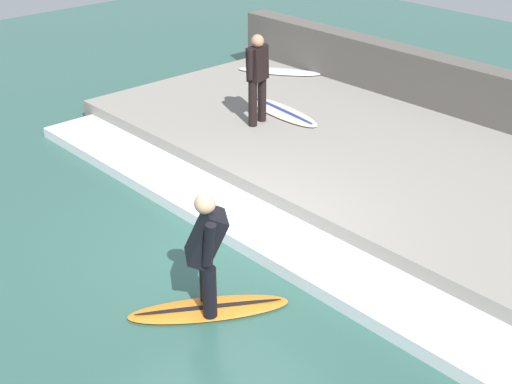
% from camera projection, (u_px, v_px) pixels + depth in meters
% --- Properties ---
extents(ground_plane, '(28.00, 28.00, 0.00)m').
position_uv_depth(ground_plane, '(225.00, 253.00, 9.27)').
color(ground_plane, '#2D564C').
extents(concrete_ledge, '(4.40, 10.87, 0.37)m').
position_uv_depth(concrete_ledge, '(386.00, 167.00, 11.19)').
color(concrete_ledge, gray).
rests_on(concrete_ledge, ground_plane).
extents(back_wall, '(0.50, 11.42, 1.29)m').
position_uv_depth(back_wall, '(476.00, 103.00, 12.46)').
color(back_wall, '#544F49').
rests_on(back_wall, ground_plane).
extents(wave_foam_crest, '(0.99, 10.33, 0.17)m').
position_uv_depth(wave_foam_crest, '(261.00, 230.00, 9.62)').
color(wave_foam_crest, silver).
rests_on(wave_foam_crest, ground_plane).
extents(surfboard_riding, '(1.81, 1.38, 0.07)m').
position_uv_depth(surfboard_riding, '(209.00, 309.00, 8.14)').
color(surfboard_riding, orange).
rests_on(surfboard_riding, ground_plane).
extents(surfer_riding, '(0.61, 0.60, 1.46)m').
position_uv_depth(surfer_riding, '(207.00, 247.00, 7.76)').
color(surfer_riding, black).
rests_on(surfer_riding, surfboard_riding).
extents(surfer_waiting_near, '(0.52, 0.32, 1.55)m').
position_uv_depth(surfer_waiting_near, '(257.00, 74.00, 11.94)').
color(surfer_waiting_near, black).
rests_on(surfer_waiting_near, concrete_ledge).
extents(surfboard_waiting_near, '(0.71, 1.93, 0.07)m').
position_uv_depth(surfboard_waiting_near, '(282.00, 111.00, 12.77)').
color(surfboard_waiting_near, beige).
rests_on(surfboard_waiting_near, concrete_ledge).
extents(surfboard_spare, '(1.35, 1.69, 0.06)m').
position_uv_depth(surfboard_spare, '(279.00, 71.00, 14.86)').
color(surfboard_spare, silver).
rests_on(surfboard_spare, concrete_ledge).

